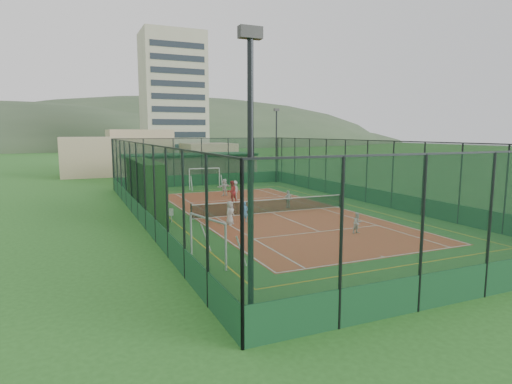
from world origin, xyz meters
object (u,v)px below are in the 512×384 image
at_px(child_near_mid, 245,212).
at_px(child_far_right, 288,199).
at_px(coach, 232,192).
at_px(floodlight_sw, 251,191).
at_px(child_near_left, 230,213).
at_px(white_bench, 160,215).
at_px(clubhouse, 190,167).
at_px(child_far_back, 224,187).
at_px(floodlight_ne, 276,146).
at_px(futsal_goal_near, 207,240).
at_px(futsal_goal_far, 205,179).
at_px(child_far_left, 235,190).
at_px(apartment_tower, 173,94).
at_px(child_near_right, 358,223).

relative_size(child_near_mid, child_far_right, 1.00).
bearing_deg(coach, floodlight_sw, 55.46).
height_order(child_near_left, coach, coach).
relative_size(white_bench, child_far_right, 1.21).
relative_size(clubhouse, child_far_right, 11.61).
xyz_separation_m(child_near_left, child_far_back, (3.72, 11.55, 0.03)).
height_order(floodlight_sw, child_near_mid, floodlight_sw).
bearing_deg(floodlight_ne, futsal_goal_near, -121.96).
relative_size(clubhouse, futsal_goal_far, 4.78).
height_order(floodlight_sw, white_bench, floodlight_sw).
xyz_separation_m(futsal_goal_near, child_near_left, (3.56, 6.80, -0.24)).
xyz_separation_m(futsal_goal_far, child_far_left, (0.52, -7.11, -0.25)).
relative_size(child_far_left, child_far_back, 1.02).
xyz_separation_m(clubhouse, child_near_mid, (-2.94, -24.28, -0.91)).
height_order(apartment_tower, child_far_back, apartment_tower).
relative_size(floodlight_sw, apartment_tower, 0.28).
height_order(child_far_right, child_far_back, child_far_back).
bearing_deg(child_near_mid, futsal_goal_far, 66.20).
bearing_deg(coach, child_far_left, -132.94).
distance_m(floodlight_ne, child_far_right, 17.11).
distance_m(futsal_goal_near, child_far_right, 14.21).
bearing_deg(child_near_left, child_near_mid, -23.99).
xyz_separation_m(floodlight_ne, child_near_right, (-6.88, -24.19, -3.52)).
relative_size(white_bench, child_far_back, 1.06).
xyz_separation_m(white_bench, child_near_right, (9.52, -7.60, 0.16)).
relative_size(clubhouse, apartment_tower, 0.51).
distance_m(child_near_left, child_far_left, 10.32).
height_order(white_bench, child_far_left, child_far_left).
relative_size(floodlight_sw, child_far_back, 5.48).
bearing_deg(futsal_goal_near, child_far_back, -35.21).
bearing_deg(apartment_tower, clubhouse, -101.31).
bearing_deg(floodlight_sw, coach, 70.82).
bearing_deg(child_near_left, futsal_goal_near, -153.94).
xyz_separation_m(floodlight_ne, white_bench, (-16.40, -16.59, -3.68)).
bearing_deg(floodlight_ne, child_near_right, -105.88).
bearing_deg(floodlight_sw, futsal_goal_near, 81.95).
xyz_separation_m(apartment_tower, futsal_goal_near, (-19.57, -91.31, -14.03)).
xyz_separation_m(apartment_tower, child_far_right, (-10.01, -80.80, -14.34)).
height_order(white_bench, child_near_mid, child_near_mid).
bearing_deg(child_far_left, coach, 22.32).
bearing_deg(child_near_right, futsal_goal_far, 88.70).
bearing_deg(child_near_mid, child_far_left, 57.21).
xyz_separation_m(white_bench, futsal_goal_far, (7.22, 14.13, 0.58)).
bearing_deg(apartment_tower, floodlight_sw, -101.80).
relative_size(child_near_right, child_far_left, 0.78).
height_order(child_near_left, child_near_mid, child_near_left).
bearing_deg(child_near_right, child_near_mid, 123.88).
xyz_separation_m(child_near_mid, child_far_left, (2.87, 9.30, 0.11)).
height_order(apartment_tower, child_near_mid, apartment_tower).
relative_size(apartment_tower, futsal_goal_far, 9.43).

